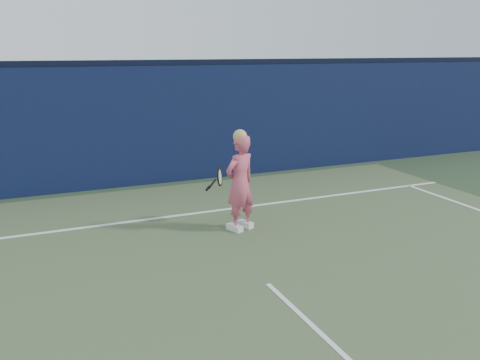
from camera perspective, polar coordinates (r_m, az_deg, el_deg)
name	(u,v)px	position (r m, az deg, el deg)	size (l,w,h in m)	color
ground	(310,324)	(5.62, 7.82, -15.73)	(80.00, 80.00, 0.00)	#2C4027
backstop_wall	(155,125)	(11.05, -9.49, 6.15)	(24.00, 0.40, 2.50)	#0B1733
wall_cap	(153,62)	(10.94, -9.78, 12.90)	(24.00, 0.42, 0.10)	black
player	(240,182)	(7.99, 0.00, -0.27)	(0.66, 0.55, 1.62)	#D5526D
racket	(219,178)	(8.34, -2.40, 0.25)	(0.45, 0.44, 0.32)	black
court_lines	(327,339)	(5.37, 9.69, -17.18)	(11.00, 12.04, 0.01)	white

